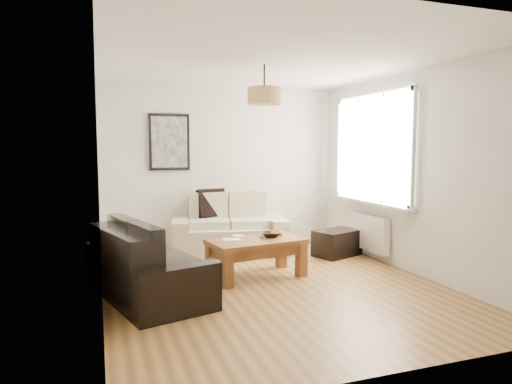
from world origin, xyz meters
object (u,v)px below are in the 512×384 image
object	(u,v)px
sofa_leather	(147,262)
coffee_table	(256,258)
ottoman	(337,243)
loveseat_cream	(229,225)

from	to	relation	value
sofa_leather	coffee_table	distance (m)	1.41
sofa_leather	coffee_table	bearing A→B (deg)	-93.35
coffee_table	ottoman	world-z (taller)	coffee_table
ottoman	loveseat_cream	bearing A→B (deg)	154.41
sofa_leather	coffee_table	xyz separation A→B (m)	(1.37, 0.30, -0.14)
coffee_table	ottoman	size ratio (longest dim) A/B	1.73
loveseat_cream	ottoman	distance (m)	1.65
loveseat_cream	sofa_leather	distance (m)	2.19
coffee_table	ottoman	bearing A→B (deg)	23.90
ottoman	coffee_table	bearing A→B (deg)	-156.10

